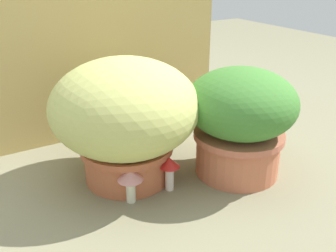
{
  "coord_description": "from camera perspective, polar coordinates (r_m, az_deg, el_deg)",
  "views": [
    {
      "loc": [
        -0.56,
        -1.11,
        0.77
      ],
      "look_at": [
        0.13,
        0.04,
        0.18
      ],
      "focal_mm": 41.6,
      "sensor_mm": 36.0,
      "label": 1
    }
  ],
  "objects": [
    {
      "name": "ground_plane",
      "position": [
        1.46,
        -3.67,
        -8.16
      ],
      "size": [
        6.0,
        6.0,
        0.0
      ],
      "primitive_type": "plane",
      "color": "gray"
    },
    {
      "name": "mushroom_ornament_red",
      "position": [
        1.37,
        0.23,
        -6.08
      ],
      "size": [
        0.07,
        0.07,
        0.13
      ],
      "color": "silver",
      "rests_on": "ground"
    },
    {
      "name": "leafy_planter",
      "position": [
        1.44,
        10.53,
        1.13
      ],
      "size": [
        0.41,
        0.41,
        0.41
      ],
      "color": "#C26A49",
      "rests_on": "ground"
    },
    {
      "name": "cardboard_backdrop",
      "position": [
        1.75,
        -9.81,
        11.87
      ],
      "size": [
        1.17,
        0.03,
        0.84
      ],
      "primitive_type": "cube",
      "color": "tan",
      "rests_on": "ground"
    },
    {
      "name": "cat",
      "position": [
        1.59,
        -3.73,
        -0.28
      ],
      "size": [
        0.39,
        0.26,
        0.32
      ],
      "color": "#7F6B57",
      "rests_on": "ground"
    },
    {
      "name": "mushroom_ornament_pink",
      "position": [
        1.31,
        -5.55,
        -7.6
      ],
      "size": [
        0.09,
        0.09,
        0.13
      ],
      "color": "beige",
      "rests_on": "ground"
    },
    {
      "name": "grass_planter",
      "position": [
        1.38,
        -6.29,
        1.65
      ],
      "size": [
        0.53,
        0.53,
        0.46
      ],
      "color": "#B65E3B",
      "rests_on": "ground"
    }
  ]
}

